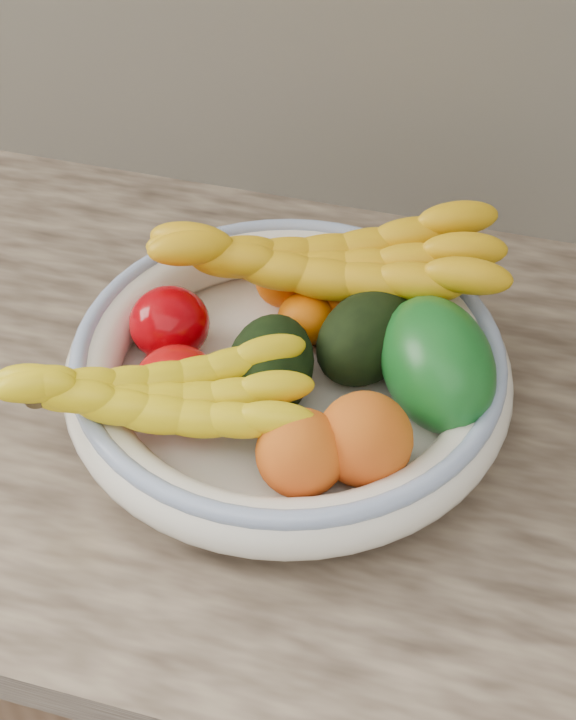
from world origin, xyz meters
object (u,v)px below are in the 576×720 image
(green_mango, at_px, (437,364))
(banana_bunch_front, at_px, (158,401))
(fruit_bowl, at_px, (288,369))
(banana_bunch_back, at_px, (326,270))

(green_mango, bearing_deg, banana_bunch_front, 177.25)
(fruit_bowl, height_order, green_mango, green_mango)
(banana_bunch_back, bearing_deg, banana_bunch_front, -130.20)
(fruit_bowl, relative_size, banana_bunch_back, 1.15)
(green_mango, height_order, banana_bunch_back, same)
(green_mango, relative_size, banana_bunch_front, 0.52)
(banana_bunch_front, bearing_deg, banana_bunch_back, 43.67)
(banana_bunch_back, relative_size, banana_bunch_front, 1.28)
(green_mango, relative_size, banana_bunch_back, 0.41)
(green_mango, xyz_separation_m, banana_bunch_back, (-0.12, 0.08, 0.01))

